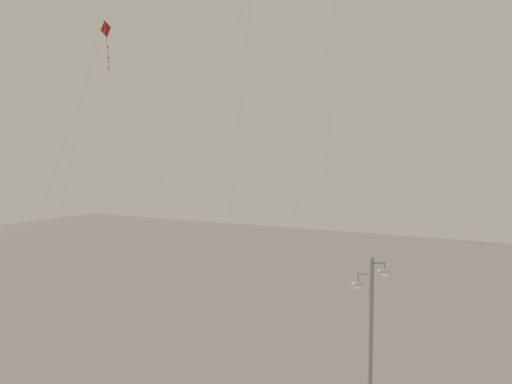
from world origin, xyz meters
The scene contains 6 objects.
street_lamp centered at (6.71, 6.31, 4.96)m, with size 1.48×0.82×9.30m.
kite_1 centered at (-0.48, 8.41, 19.45)m, with size 6.57×13.32×26.97m.
kite_3 centered at (-6.35, 3.72, 14.57)m, with size 4.44×5.92×19.05m.
kite_4 centered at (8.95, 12.28, 18.18)m, with size 10.42×14.58×25.99m.
kite_5 centered at (-0.86, 18.92, 21.82)m, with size 0.93×4.88×29.64m.
kite_7 centered at (-4.85, 16.05, 21.33)m, with size 0.76×5.33×27.78m.
Camera 1 is at (17.06, -18.90, 13.69)m, focal length 50.00 mm.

